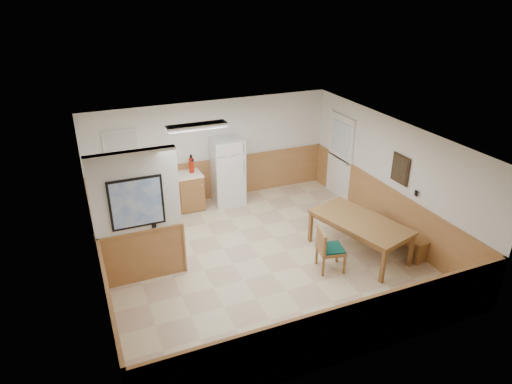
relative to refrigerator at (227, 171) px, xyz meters
name	(u,v)px	position (x,y,z in m)	size (l,w,h in m)	color
ground	(260,257)	(-0.26, -2.63, -0.82)	(6.00, 6.00, 0.00)	beige
ceiling	(261,138)	(-0.26, -2.63, 1.68)	(6.00, 6.00, 0.02)	silver
back_wall	(212,151)	(-0.26, 0.37, 0.43)	(6.00, 0.02, 2.50)	white
right_wall	(390,177)	(2.74, -2.63, 0.43)	(0.02, 6.00, 2.50)	white
left_wall	(94,232)	(-3.26, -2.63, 0.43)	(0.02, 6.00, 2.50)	white
wainscot_back	(213,180)	(-0.26, 0.35, -0.32)	(6.00, 0.04, 1.00)	#AD7545
wainscot_right	(385,209)	(2.72, -2.63, -0.32)	(0.04, 6.00, 1.00)	#AD7545
wainscot_left	(102,270)	(-3.24, -2.63, -0.32)	(0.04, 6.00, 1.00)	#AD7545
partition_wall	(138,220)	(-2.51, -2.43, 0.41)	(1.50, 0.20, 2.50)	white
kitchen_counter	(168,194)	(-1.47, 0.05, -0.36)	(2.20, 0.61, 1.00)	#965D35
exterior_door	(340,157)	(2.70, -0.73, 0.23)	(0.07, 1.02, 2.15)	white
kitchen_window	(122,151)	(-2.36, 0.35, 0.73)	(0.80, 0.04, 1.00)	white
wall_painting	(400,169)	(2.71, -2.93, 0.73)	(0.04, 0.50, 0.60)	black
fluorescent_fixture	(197,126)	(-1.06, -1.33, 1.62)	(1.20, 0.30, 0.09)	white
refrigerator	(227,171)	(0.00, 0.00, 0.00)	(0.76, 0.74, 1.64)	white
dining_table	(360,224)	(1.62, -3.24, -0.16)	(1.48, 2.16, 0.75)	olive
dining_bench	(394,231)	(2.46, -3.28, -0.48)	(0.59, 1.65, 0.45)	olive
dining_chair	(327,247)	(0.73, -3.49, -0.33)	(0.74, 0.58, 0.85)	olive
fire_extinguisher	(191,165)	(-0.86, 0.07, 0.27)	(0.14, 0.14, 0.45)	#B91A09
soap_bottle	(123,178)	(-2.45, 0.08, 0.20)	(0.08, 0.08, 0.25)	green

